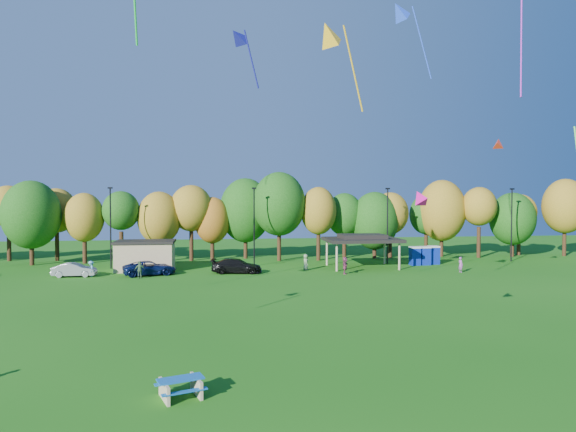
{
  "coord_description": "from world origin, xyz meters",
  "views": [
    {
      "loc": [
        -2.22,
        -19.14,
        7.86
      ],
      "look_at": [
        1.25,
        6.0,
        6.98
      ],
      "focal_mm": 32.0,
      "sensor_mm": 36.0,
      "label": 1
    }
  ],
  "objects": [
    {
      "name": "ground",
      "position": [
        0.0,
        0.0,
        0.0
      ],
      "size": [
        160.0,
        160.0,
        0.0
      ],
      "primitive_type": "plane",
      "color": "#19600F",
      "rests_on": "ground"
    },
    {
      "name": "tree_line",
      "position": [
        -1.03,
        45.51,
        5.91
      ],
      "size": [
        93.57,
        10.55,
        11.15
      ],
      "color": "black",
      "rests_on": "ground"
    },
    {
      "name": "lamp_posts",
      "position": [
        2.0,
        40.0,
        4.9
      ],
      "size": [
        64.5,
        0.25,
        9.09
      ],
      "color": "black",
      "rests_on": "ground"
    },
    {
      "name": "utility_building",
      "position": [
        -10.0,
        38.0,
        1.64
      ],
      "size": [
        6.3,
        4.3,
        3.25
      ],
      "color": "tan",
      "rests_on": "ground"
    },
    {
      "name": "pavilion",
      "position": [
        14.0,
        37.0,
        3.23
      ],
      "size": [
        8.2,
        6.2,
        3.77
      ],
      "color": "tan",
      "rests_on": "ground"
    },
    {
      "name": "porta_potties",
      "position": [
        22.04,
        38.4,
        1.1
      ],
      "size": [
        3.75,
        1.78,
        2.18
      ],
      "color": "#0B2399",
      "rests_on": "ground"
    },
    {
      "name": "picnic_table",
      "position": [
        -3.69,
        1.2,
        0.45
      ],
      "size": [
        2.16,
        1.97,
        0.77
      ],
      "rotation": [
        0.0,
        0.0,
        0.33
      ],
      "color": "tan",
      "rests_on": "ground"
    },
    {
      "name": "car_b",
      "position": [
        -16.41,
        34.31,
        0.69
      ],
      "size": [
        4.22,
        1.5,
        1.39
      ],
      "primitive_type": "imported",
      "rotation": [
        0.0,
        0.0,
        1.58
      ],
      "color": "gray",
      "rests_on": "ground"
    },
    {
      "name": "car_c",
      "position": [
        -9.08,
        34.33,
        0.73
      ],
      "size": [
        5.73,
        3.77,
        1.47
      ],
      "primitive_type": "imported",
      "rotation": [
        0.0,
        0.0,
        1.84
      ],
      "color": "#0C1848",
      "rests_on": "ground"
    },
    {
      "name": "car_d",
      "position": [
        -0.23,
        34.56,
        0.76
      ],
      "size": [
        5.49,
        2.82,
        1.52
      ],
      "primitive_type": "imported",
      "rotation": [
        0.0,
        0.0,
        1.44
      ],
      "color": "black",
      "rests_on": "ground"
    },
    {
      "name": "far_person_0",
      "position": [
        7.31,
        35.76,
        0.87
      ],
      "size": [
        0.68,
        0.93,
        1.75
      ],
      "primitive_type": "imported",
      "rotation": [
        0.0,
        0.0,
        1.72
      ],
      "color": "gray",
      "rests_on": "ground"
    },
    {
      "name": "far_person_1",
      "position": [
        23.29,
        31.86,
        0.82
      ],
      "size": [
        0.5,
        0.66,
        1.64
      ],
      "primitive_type": "imported",
      "rotation": [
        0.0,
        0.0,
        1.76
      ],
      "color": "#9E4B9F",
      "rests_on": "ground"
    },
    {
      "name": "far_person_2",
      "position": [
        10.87,
        32.41,
        0.89
      ],
      "size": [
        0.99,
        1.73,
        1.78
      ],
      "primitive_type": "imported",
      "rotation": [
        0.0,
        0.0,
        1.27
      ],
      "color": "#873857",
      "rests_on": "ground"
    },
    {
      "name": "far_person_3",
      "position": [
        -14.74,
        34.04,
        0.8
      ],
      "size": [
        0.86,
        1.16,
        1.61
      ],
      "primitive_type": "imported",
      "rotation": [
        0.0,
        0.0,
        4.99
      ],
      "color": "#569BBF",
      "rests_on": "ground"
    },
    {
      "name": "far_person_5",
      "position": [
        -9.76,
        32.35,
        0.84
      ],
      "size": [
        1.0,
        0.46,
        1.68
      ],
      "primitive_type": "imported",
      "rotation": [
        0.0,
        0.0,
        3.2
      ],
      "color": "#4D794A",
      "rests_on": "ground"
    },
    {
      "name": "kite_0",
      "position": [
        8.09,
        5.99,
        7.91
      ],
      "size": [
        1.19,
        1.35,
        1.11
      ],
      "color": "#DA0C84"
    },
    {
      "name": "kite_4",
      "position": [
        -0.7,
        17.59,
        19.25
      ],
      "size": [
        2.55,
        2.35,
        4.56
      ],
      "color": "navy"
    },
    {
      "name": "kite_8",
      "position": [
        4.44,
        10.99,
        17.58
      ],
      "size": [
        3.31,
        2.62,
        5.64
      ],
      "color": "yellow"
    },
    {
      "name": "kite_13",
      "position": [
        21.83,
        22.34,
        12.65
      ],
      "size": [
        1.64,
        1.72,
        1.35
      ],
      "color": "red"
    },
    {
      "name": "kite_14",
      "position": [
        12.86,
        22.16,
        23.31
      ],
      "size": [
        4.06,
        2.28,
        6.64
      ],
      "color": "#2854FF"
    }
  ]
}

